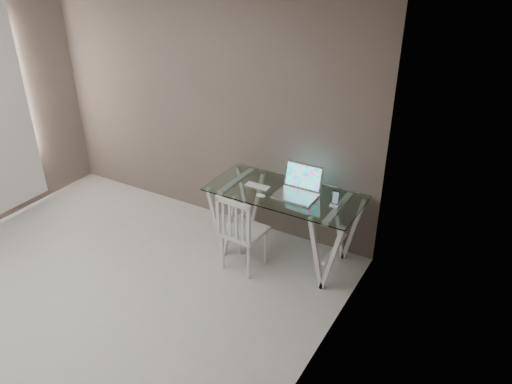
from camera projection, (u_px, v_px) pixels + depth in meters
room at (13, 136)px, 3.49m from camera, size 4.50×4.52×2.71m
desk at (284, 224)px, 4.97m from camera, size 1.50×0.70×0.75m
chair at (240, 230)px, 4.75m from camera, size 0.39×0.39×0.83m
laptop at (299, 188)px, 4.75m from camera, size 0.39×0.33×0.27m
keyboard at (257, 186)px, 4.91m from camera, size 0.26×0.11×0.01m
mouse at (261, 196)px, 4.71m from camera, size 0.10×0.06×0.03m
phone_dock at (335, 202)px, 4.56m from camera, size 0.08×0.08×0.15m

